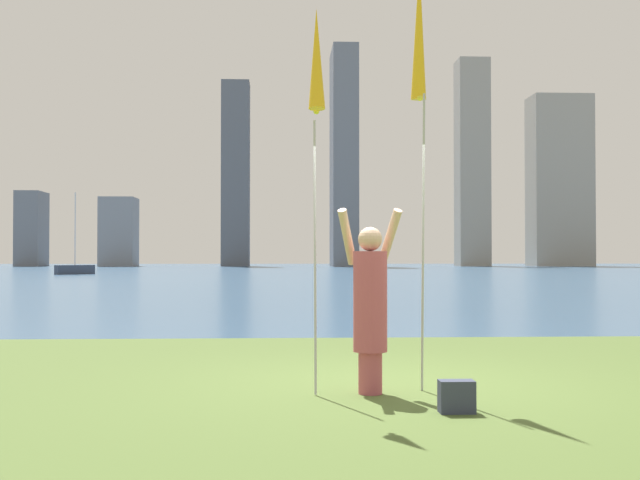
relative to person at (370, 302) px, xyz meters
The scene contains 12 objects.
ground 51.56m from the person, 89.69° to the left, with size 120.00×138.00×0.12m.
person is the anchor object (origin of this frame).
kite_flag_left 2.34m from the person, 153.36° to the right, with size 0.16×0.68×3.79m.
kite_flag_right 2.79m from the person, 26.34° to the left, with size 0.16×0.42×4.47m.
bag 1.41m from the person, 56.67° to the right, with size 0.31×0.18×0.28m.
sailboat_4 52.72m from the person, 107.61° to the left, with size 2.52×2.48×5.98m.
skyline_tower_0 100.67m from the person, 109.19° to the left, with size 3.03×5.02×9.55m.
skyline_tower_1 95.00m from the person, 103.07° to the left, with size 4.28×4.58×8.64m.
skyline_tower_2 93.36m from the person, 94.22° to the left, with size 3.50×3.44×23.44m.
skyline_tower_3 91.41m from the person, 85.70° to the left, with size 3.11×7.88×27.12m.
skyline_tower_4 95.61m from the person, 75.70° to the left, with size 3.94×3.83×26.45m.
skyline_tower_5 97.95m from the person, 69.26° to the left, with size 7.51×4.77×21.72m.
Camera 1 is at (-1.15, -8.45, 1.38)m, focal length 44.30 mm.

